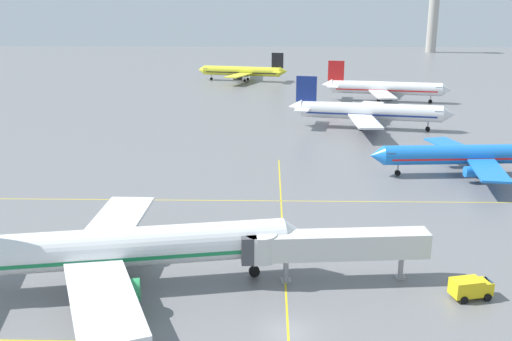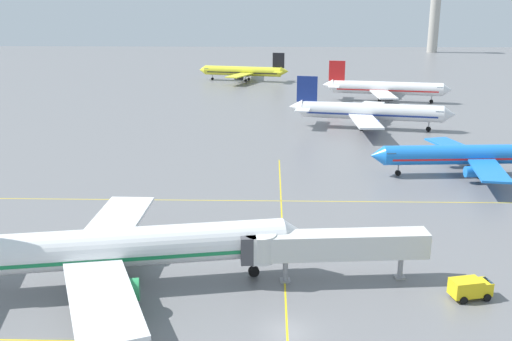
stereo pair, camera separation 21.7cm
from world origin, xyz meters
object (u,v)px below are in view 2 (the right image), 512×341
at_px(airliner_front_gate, 114,248).
at_px(airliner_third_row, 369,112).
at_px(airliner_second_row, 468,155).
at_px(airliner_far_left_stand, 385,88).
at_px(service_truck_red_van, 471,288).
at_px(airliner_far_right_stand, 244,71).
at_px(control_tower, 435,9).
at_px(jet_bridge, 321,245).

xyz_separation_m(airliner_front_gate, airliner_third_row, (38.36, 76.52, -0.39)).
xyz_separation_m(airliner_second_row, airliner_third_row, (-11.13, 35.38, 0.45)).
height_order(airliner_far_left_stand, service_truck_red_van, airliner_far_left_stand).
height_order(airliner_third_row, airliner_far_right_stand, airliner_third_row).
relative_size(airliner_far_left_stand, control_tower, 0.95).
bearing_deg(airliner_third_row, control_tower, 71.35).
bearing_deg(airliner_far_right_stand, service_truck_red_van, -79.01).
xyz_separation_m(airliner_far_left_stand, jet_bridge, (-27.01, -110.04, 0.22)).
distance_m(airliner_third_row, control_tower, 194.73).
bearing_deg(control_tower, airliner_far_left_stand, -109.26).
xyz_separation_m(service_truck_red_van, jet_bridge, (-14.84, 3.53, 2.88)).
relative_size(airliner_second_row, airliner_far_right_stand, 1.02).
bearing_deg(jet_bridge, control_tower, 73.03).
relative_size(airliner_front_gate, airliner_second_row, 1.23).
relative_size(airliner_far_left_stand, jet_bridge, 1.79).
xyz_separation_m(airliner_second_row, service_truck_red_van, (-13.10, -42.76, -2.33)).
bearing_deg(control_tower, airliner_third_row, -108.65).
distance_m(service_truck_red_van, control_tower, 270.36).
bearing_deg(control_tower, airliner_far_right_stand, -130.91).
height_order(airliner_front_gate, airliner_third_row, airliner_front_gate).
bearing_deg(airliner_front_gate, airliner_far_left_stand, 66.56).
bearing_deg(control_tower, airliner_front_gate, -111.09).
distance_m(airliner_front_gate, jet_bridge, 21.62).
xyz_separation_m(airliner_front_gate, airliner_second_row, (49.49, 41.14, -0.84)).
bearing_deg(airliner_second_row, airliner_far_left_stand, 90.76).
distance_m(airliner_second_row, control_tower, 225.67).
height_order(airliner_second_row, airliner_far_right_stand, airliner_second_row).
distance_m(airliner_second_row, airliner_third_row, 37.09).
height_order(airliner_front_gate, service_truck_red_van, airliner_front_gate).
relative_size(airliner_far_right_stand, service_truck_red_van, 7.30).
relative_size(airliner_second_row, jet_bridge, 1.64).
bearing_deg(airliner_far_right_stand, airliner_second_row, -68.83).
relative_size(jet_bridge, control_tower, 0.53).
bearing_deg(airliner_far_left_stand, jet_bridge, -103.79).
bearing_deg(airliner_front_gate, airliner_far_right_stand, 87.53).
bearing_deg(airliner_third_row, airliner_front_gate, -116.62).
bearing_deg(airliner_far_left_stand, control_tower, 70.74).
bearing_deg(jet_bridge, airliner_far_right_stand, 95.70).
bearing_deg(jet_bridge, service_truck_red_van, -13.37).
bearing_deg(airliner_front_gate, airliner_second_row, 39.74).
xyz_separation_m(airliner_front_gate, jet_bridge, (21.54, 1.91, -0.29)).
bearing_deg(airliner_third_row, airliner_second_row, -72.54).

